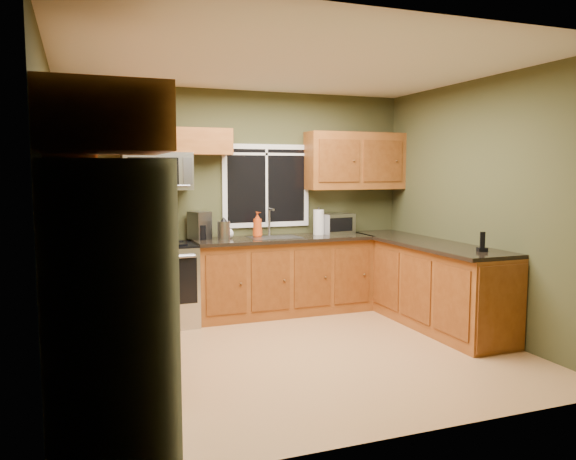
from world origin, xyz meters
TOP-DOWN VIEW (x-y plane):
  - floor at (0.00, 0.00)m, footprint 4.20×4.20m
  - ceiling at (0.00, 0.00)m, footprint 4.20×4.20m
  - back_wall at (0.00, 1.80)m, footprint 4.20×0.00m
  - front_wall at (0.00, -1.80)m, footprint 4.20×0.00m
  - left_wall at (-2.10, 0.00)m, footprint 0.00×3.60m
  - right_wall at (2.10, 0.00)m, footprint 0.00×3.60m
  - window at (0.30, 1.78)m, footprint 1.12×0.03m
  - base_cabinets_left at (-1.80, 0.48)m, footprint 0.60×2.65m
  - countertop_left at (-1.78, 0.48)m, footprint 0.65×2.65m
  - base_cabinets_back at (0.42, 1.50)m, footprint 2.17×0.60m
  - countertop_back at (0.42, 1.48)m, footprint 2.17×0.65m
  - base_cabinets_peninsula at (1.80, 0.54)m, footprint 0.60×2.52m
  - countertop_peninsula at (1.78, 0.55)m, footprint 0.65×2.50m
  - upper_cabinets_left at (-1.94, 0.48)m, footprint 0.33×2.65m
  - upper_cabinets_back_left at (-0.85, 1.64)m, footprint 1.30×0.33m
  - upper_cabinets_back_right at (1.45, 1.64)m, footprint 1.30×0.33m
  - upper_cabinet_over_fridge at (-1.74, -1.30)m, footprint 0.72×0.90m
  - refrigerator at (-1.74, -1.30)m, footprint 0.74×0.90m
  - range at (-1.05, 1.47)m, footprint 0.76×0.69m
  - microwave at (-1.05, 1.61)m, footprint 0.76×0.41m
  - sink at (0.30, 1.49)m, footprint 0.60×0.42m
  - toaster_oven at (1.18, 1.62)m, footprint 0.45×0.38m
  - coffee_maker at (-0.57, 1.64)m, footprint 0.27×0.31m
  - kettle at (-0.32, 1.48)m, footprint 0.16×0.16m
  - paper_towel_roll at (0.92, 1.58)m, footprint 0.15×0.15m
  - soap_bottle_a at (0.12, 1.58)m, footprint 0.15×0.15m
  - soap_bottle_c at (-0.23, 1.61)m, footprint 0.16×0.16m
  - cordless_phone at (1.84, -0.35)m, footprint 0.11×0.11m

SIDE VIEW (x-z plane):
  - floor at x=0.00m, z-range 0.00..0.00m
  - base_cabinets_peninsula at x=1.80m, z-range 0.00..0.90m
  - base_cabinets_left at x=-1.80m, z-range 0.00..0.90m
  - base_cabinets_back at x=0.42m, z-range 0.00..0.90m
  - range at x=-1.05m, z-range 0.00..0.94m
  - refrigerator at x=-1.74m, z-range 0.00..1.80m
  - countertop_left at x=-1.78m, z-range 0.90..0.94m
  - countertop_back at x=0.42m, z-range 0.90..0.94m
  - countertop_peninsula at x=1.78m, z-range 0.90..0.94m
  - sink at x=0.30m, z-range 0.77..1.13m
  - cordless_phone at x=1.84m, z-range 0.90..1.10m
  - soap_bottle_c at x=-0.23m, z-range 0.94..1.10m
  - kettle at x=-0.32m, z-range 0.93..1.19m
  - toaster_oven at x=1.18m, z-range 0.94..1.19m
  - coffee_maker at x=-0.57m, z-range 0.93..1.25m
  - soap_bottle_a at x=0.12m, z-range 0.94..1.25m
  - paper_towel_roll at x=0.92m, z-range 0.92..1.27m
  - back_wall at x=0.00m, z-range -0.75..3.45m
  - front_wall at x=0.00m, z-range -0.75..3.45m
  - left_wall at x=-2.10m, z-range -0.45..3.15m
  - right_wall at x=2.10m, z-range -0.45..3.15m
  - window at x=0.30m, z-range 1.04..2.06m
  - microwave at x=-1.05m, z-range 1.52..1.94m
  - upper_cabinets_left at x=-1.94m, z-range 1.50..2.22m
  - upper_cabinets_back_right at x=1.45m, z-range 1.50..2.22m
  - upper_cabinet_over_fridge at x=-1.74m, z-range 1.84..2.22m
  - upper_cabinets_back_left at x=-0.85m, z-range 1.92..2.22m
  - ceiling at x=0.00m, z-range 2.70..2.70m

